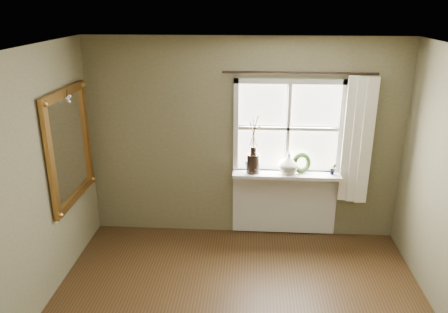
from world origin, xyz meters
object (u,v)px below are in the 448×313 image
object	(u,v)px
gilt_mirror	(70,146)
wreath	(301,165)
dark_jug	(253,163)
cream_vase	(288,163)

from	to	relation	value
gilt_mirror	wreath	bearing A→B (deg)	13.34
wreath	dark_jug	bearing A→B (deg)	158.90
wreath	gilt_mirror	world-z (taller)	gilt_mirror
dark_jug	gilt_mirror	xyz separation A→B (m)	(-2.09, -0.60, 0.38)
cream_vase	wreath	world-z (taller)	cream_vase
gilt_mirror	dark_jug	bearing A→B (deg)	16.05
dark_jug	cream_vase	distance (m)	0.44
dark_jug	gilt_mirror	size ratio (longest dim) A/B	0.19
dark_jug	wreath	world-z (taller)	dark_jug
cream_vase	gilt_mirror	bearing A→B (deg)	-166.66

